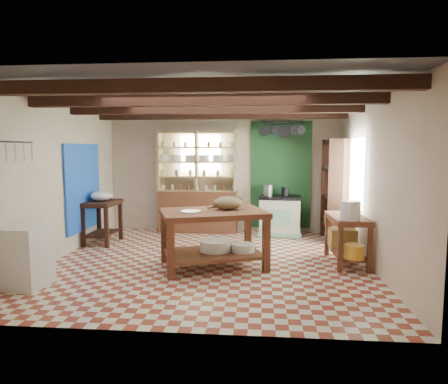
# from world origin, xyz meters

# --- Properties ---
(floor) EXTENTS (5.00, 5.00, 0.02)m
(floor) POSITION_xyz_m (0.00, 0.00, -0.01)
(floor) COLOR maroon
(floor) RESTS_ON ground
(ceiling) EXTENTS (5.00, 5.00, 0.02)m
(ceiling) POSITION_xyz_m (0.00, 0.00, 2.60)
(ceiling) COLOR #4F4F54
(ceiling) RESTS_ON wall_back
(wall_back) EXTENTS (5.00, 0.04, 2.60)m
(wall_back) POSITION_xyz_m (0.00, 2.50, 1.30)
(wall_back) COLOR beige
(wall_back) RESTS_ON floor
(wall_front) EXTENTS (5.00, 0.04, 2.60)m
(wall_front) POSITION_xyz_m (0.00, -2.50, 1.30)
(wall_front) COLOR beige
(wall_front) RESTS_ON floor
(wall_left) EXTENTS (0.04, 5.00, 2.60)m
(wall_left) POSITION_xyz_m (-2.50, 0.00, 1.30)
(wall_left) COLOR beige
(wall_left) RESTS_ON floor
(wall_right) EXTENTS (0.04, 5.00, 2.60)m
(wall_right) POSITION_xyz_m (2.50, 0.00, 1.30)
(wall_right) COLOR beige
(wall_right) RESTS_ON floor
(ceiling_beams) EXTENTS (5.00, 3.80, 0.15)m
(ceiling_beams) POSITION_xyz_m (0.00, 0.00, 2.48)
(ceiling_beams) COLOR #321911
(ceiling_beams) RESTS_ON ceiling
(blue_wall_patch) EXTENTS (0.04, 1.40, 1.60)m
(blue_wall_patch) POSITION_xyz_m (-2.47, 0.90, 1.10)
(blue_wall_patch) COLOR blue
(blue_wall_patch) RESTS_ON wall_left
(green_wall_patch) EXTENTS (1.30, 0.04, 2.30)m
(green_wall_patch) POSITION_xyz_m (1.25, 2.47, 1.25)
(green_wall_patch) COLOR #1B4422
(green_wall_patch) RESTS_ON wall_back
(window_back) EXTENTS (0.90, 0.02, 0.80)m
(window_back) POSITION_xyz_m (-0.50, 2.48, 1.70)
(window_back) COLOR white
(window_back) RESTS_ON wall_back
(window_right) EXTENTS (0.02, 1.30, 1.20)m
(window_right) POSITION_xyz_m (2.48, 1.00, 1.40)
(window_right) COLOR white
(window_right) RESTS_ON wall_right
(utensil_rail) EXTENTS (0.06, 0.90, 0.28)m
(utensil_rail) POSITION_xyz_m (-2.44, -1.20, 1.78)
(utensil_rail) COLOR black
(utensil_rail) RESTS_ON wall_left
(pot_rack) EXTENTS (0.86, 0.12, 0.36)m
(pot_rack) POSITION_xyz_m (1.25, 2.05, 2.18)
(pot_rack) COLOR black
(pot_rack) RESTS_ON ceiling
(shelving_unit) EXTENTS (1.70, 0.34, 2.20)m
(shelving_unit) POSITION_xyz_m (-0.55, 2.31, 1.10)
(shelving_unit) COLOR tan
(shelving_unit) RESTS_ON floor
(tall_rack) EXTENTS (0.40, 0.86, 2.00)m
(tall_rack) POSITION_xyz_m (2.28, 1.80, 1.00)
(tall_rack) COLOR #321911
(tall_rack) RESTS_ON floor
(work_table) EXTENTS (1.80, 1.48, 0.87)m
(work_table) POSITION_xyz_m (0.10, -0.25, 0.44)
(work_table) COLOR brown
(work_table) RESTS_ON floor
(stove) EXTENTS (0.89, 0.63, 0.83)m
(stove) POSITION_xyz_m (1.23, 2.15, 0.41)
(stove) COLOR beige
(stove) RESTS_ON floor
(prep_table) EXTENTS (0.57, 0.82, 0.82)m
(prep_table) POSITION_xyz_m (-2.20, 1.09, 0.41)
(prep_table) COLOR #321911
(prep_table) RESTS_ON floor
(white_cabinet) EXTENTS (0.49, 0.57, 0.80)m
(white_cabinet) POSITION_xyz_m (-2.22, -1.36, 0.40)
(white_cabinet) COLOR silver
(white_cabinet) RESTS_ON floor
(right_counter) EXTENTS (0.57, 1.08, 0.76)m
(right_counter) POSITION_xyz_m (2.18, 0.11, 0.38)
(right_counter) COLOR brown
(right_counter) RESTS_ON floor
(cat) EXTENTS (0.56, 0.52, 0.21)m
(cat) POSITION_xyz_m (0.32, -0.12, 0.98)
(cat) COLOR #958156
(cat) RESTS_ON work_table
(steel_tray) EXTENTS (0.38, 0.38, 0.02)m
(steel_tray) POSITION_xyz_m (-0.22, -0.42, 0.88)
(steel_tray) COLOR #A2A2A9
(steel_tray) RESTS_ON work_table
(basin_large) EXTENTS (0.62, 0.62, 0.17)m
(basin_large) POSITION_xyz_m (0.13, -0.19, 0.32)
(basin_large) COLOR silver
(basin_large) RESTS_ON work_table
(basin_small) EXTENTS (0.45, 0.45, 0.12)m
(basin_small) POSITION_xyz_m (0.55, -0.20, 0.29)
(basin_small) COLOR silver
(basin_small) RESTS_ON work_table
(kettle_left) EXTENTS (0.21, 0.21, 0.22)m
(kettle_left) POSITION_xyz_m (0.98, 2.17, 0.94)
(kettle_left) COLOR #A2A2A9
(kettle_left) RESTS_ON stove
(kettle_right) EXTENTS (0.16, 0.16, 0.19)m
(kettle_right) POSITION_xyz_m (1.33, 2.14, 0.92)
(kettle_right) COLOR black
(kettle_right) RESTS_ON stove
(enamel_bowl) EXTENTS (0.41, 0.41, 0.20)m
(enamel_bowl) POSITION_xyz_m (-2.20, 1.09, 0.92)
(enamel_bowl) COLOR silver
(enamel_bowl) RESTS_ON prep_table
(white_bucket) EXTENTS (0.30, 0.30, 0.29)m
(white_bucket) POSITION_xyz_m (2.14, -0.24, 0.90)
(white_bucket) COLOR silver
(white_bucket) RESTS_ON right_counter
(wicker_basket) EXTENTS (0.43, 0.35, 0.29)m
(wicker_basket) POSITION_xyz_m (2.17, 0.41, 0.35)
(wicker_basket) COLOR #A78843
(wicker_basket) RESTS_ON right_counter
(yellow_tub) EXTENTS (0.30, 0.30, 0.21)m
(yellow_tub) POSITION_xyz_m (2.20, -0.34, 0.31)
(yellow_tub) COLOR orange
(yellow_tub) RESTS_ON right_counter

